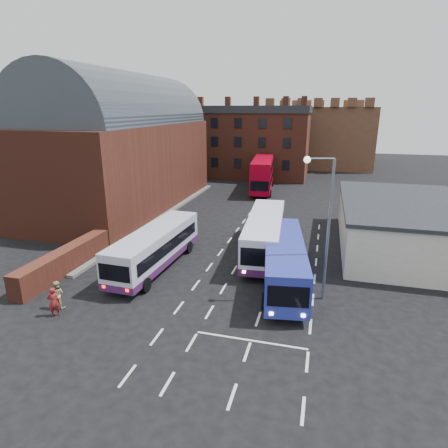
% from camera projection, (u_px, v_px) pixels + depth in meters
% --- Properties ---
extents(ground, '(180.00, 180.00, 0.00)m').
position_uv_depth(ground, '(183.00, 302.00, 23.95)').
color(ground, black).
extents(railway_station, '(12.00, 28.00, 16.00)m').
position_uv_depth(railway_station, '(123.00, 145.00, 44.89)').
color(railway_station, '#602B1E').
rests_on(railway_station, ground).
extents(forecourt_wall, '(1.20, 10.00, 1.80)m').
position_uv_depth(forecourt_wall, '(65.00, 261.00, 28.06)').
color(forecourt_wall, '#602B1E').
rests_on(forecourt_wall, ground).
extents(cream_building, '(10.40, 16.40, 4.25)m').
position_uv_depth(cream_building, '(402.00, 225.00, 32.48)').
color(cream_building, beige).
rests_on(cream_building, ground).
extents(brick_terrace, '(22.00, 10.00, 11.00)m').
position_uv_depth(brick_terrace, '(244.00, 145.00, 66.21)').
color(brick_terrace, brown).
rests_on(brick_terrace, ground).
extents(castle_keep, '(22.00, 22.00, 12.00)m').
position_uv_depth(castle_keep, '(317.00, 136.00, 81.51)').
color(castle_keep, brown).
rests_on(castle_keep, ground).
extents(bus_white_outbound, '(3.15, 11.22, 3.03)m').
position_uv_depth(bus_white_outbound, '(155.00, 245.00, 28.64)').
color(bus_white_outbound, silver).
rests_on(bus_white_outbound, ground).
extents(bus_white_inbound, '(3.74, 12.16, 3.27)m').
position_uv_depth(bus_white_inbound, '(265.00, 232.00, 31.28)').
color(bus_white_inbound, white).
rests_on(bus_white_inbound, ground).
extents(bus_blue, '(4.26, 11.68, 3.11)m').
position_uv_depth(bus_blue, '(284.00, 259.00, 25.93)').
color(bus_blue, '#26309E').
rests_on(bus_blue, ground).
extents(bus_red_double, '(3.97, 12.21, 4.80)m').
position_uv_depth(bus_red_double, '(262.00, 174.00, 54.84)').
color(bus_red_double, '#9D0018').
rests_on(bus_red_double, ground).
extents(street_lamp, '(1.83, 0.69, 9.19)m').
position_uv_depth(street_lamp, '(324.00, 217.00, 22.70)').
color(street_lamp, slate).
rests_on(street_lamp, ground).
extents(pedestrian_red, '(0.80, 0.75, 1.84)m').
position_uv_depth(pedestrian_red, '(54.00, 302.00, 22.06)').
color(pedestrian_red, maroon).
rests_on(pedestrian_red, ground).
extents(pedestrian_beige, '(0.93, 0.75, 1.79)m').
position_uv_depth(pedestrian_beige, '(57.00, 295.00, 22.96)').
color(pedestrian_beige, tan).
rests_on(pedestrian_beige, ground).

